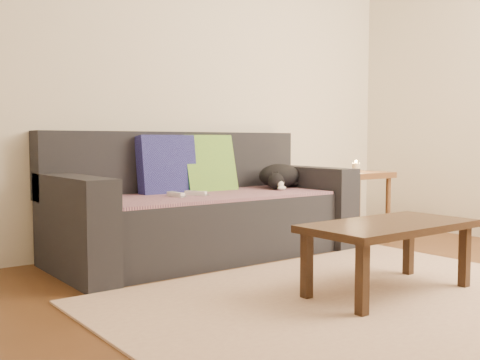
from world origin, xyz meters
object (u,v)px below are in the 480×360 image
object	(u,v)px
wii_remote_a	(196,193)
coffee_table	(389,231)
cat	(279,176)
wii_remote_b	(176,194)
sofa	(202,212)
side_table	(356,184)

from	to	relation	value
wii_remote_a	coffee_table	bearing A→B (deg)	165.19
cat	coffee_table	xyz separation A→B (m)	(-0.49, -1.43, -0.20)
wii_remote_b	sofa	bearing A→B (deg)	-73.81
cat	side_table	distance (m)	0.62
wii_remote_a	side_table	world-z (taller)	side_table
sofa	wii_remote_a	distance (m)	0.23
sofa	side_table	xyz separation A→B (m)	(1.26, -0.30, 0.15)
sofa	coffee_table	bearing A→B (deg)	-80.97
wii_remote_b	coffee_table	world-z (taller)	wii_remote_b
wii_remote_a	side_table	distance (m)	1.40
sofa	wii_remote_a	size ratio (longest dim) A/B	14.00
sofa	coffee_table	distance (m)	1.45
cat	wii_remote_a	xyz separation A→B (m)	(-0.85, -0.12, -0.07)
wii_remote_b	coffee_table	bearing A→B (deg)	-165.22
cat	coffee_table	distance (m)	1.53
cat	wii_remote_b	distance (m)	1.01
cat	wii_remote_b	xyz separation A→B (m)	(-1.00, -0.12, -0.07)
cat	wii_remote_a	world-z (taller)	cat
coffee_table	wii_remote_a	bearing A→B (deg)	105.34
side_table	coffee_table	bearing A→B (deg)	-132.32
sofa	side_table	distance (m)	1.30
cat	side_table	size ratio (longest dim) A/B	0.76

